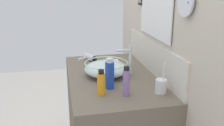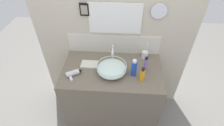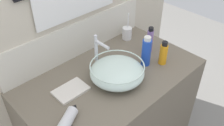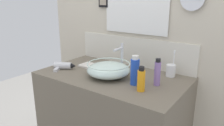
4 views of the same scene
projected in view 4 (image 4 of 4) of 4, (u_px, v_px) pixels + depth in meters
name	position (u px, v px, depth m)	size (l,w,h in m)	color
vanity_counter	(112.00, 125.00, 1.90)	(1.18, 0.68, 0.94)	#6B6051
back_panel	(135.00, 39.00, 1.98)	(1.97, 0.10, 2.34)	beige
glass_bowl_sink	(109.00, 70.00, 1.71)	(0.34, 0.34, 0.11)	silver
faucet	(121.00, 55.00, 1.82)	(0.02, 0.13, 0.24)	silver
hair_drier	(64.00, 66.00, 1.89)	(0.19, 0.19, 0.06)	silver
toothbrush_cup	(171.00, 70.00, 1.72)	(0.07, 0.07, 0.21)	white
soap_dispenser	(141.00, 80.00, 1.44)	(0.05, 0.05, 0.17)	orange
shampoo_bottle	(157.00, 73.00, 1.53)	(0.04, 0.04, 0.20)	#8C6BB2
lotion_bottle	(135.00, 71.00, 1.54)	(0.06, 0.06, 0.21)	blue
hand_towel	(91.00, 66.00, 1.96)	(0.20, 0.14, 0.02)	silver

